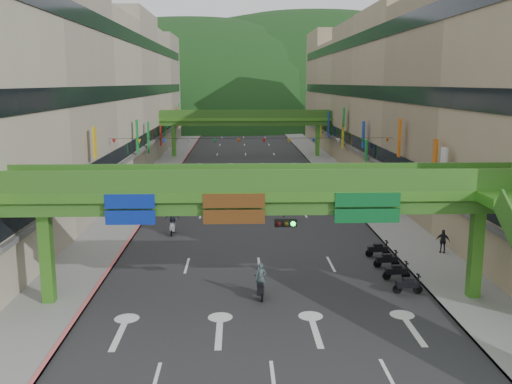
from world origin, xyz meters
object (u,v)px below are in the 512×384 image
Objects in this scene: car_silver at (186,180)px; car_yellow at (284,173)px; overpass_near at (283,206)px; scooter_rider_mid at (239,182)px; scooter_rider_near at (261,282)px; pedestrian_red at (368,193)px.

car_silver is 11.94m from car_yellow.
overpass_near is 13.30× the size of scooter_rider_mid.
scooter_rider_mid is 0.47× the size of car_yellow.
scooter_rider_near is 29.28m from scooter_rider_mid.
car_yellow is 2.66× the size of pedestrian_red.
scooter_rider_mid is at bearing -123.84° from car_yellow.
overpass_near is 6.38× the size of car_silver.
car_yellow is at bearing 23.88° from car_silver.
car_silver is at bearing 146.32° from pedestrian_red.
car_yellow is at bearing 85.17° from overpass_near.
scooter_rider_mid reaches higher than car_yellow.
pedestrian_red is (6.92, -13.29, 0.08)m from car_yellow.
car_silver is 20.30m from pedestrian_red.
car_yellow is (3.27, 38.68, -4.44)m from overpass_near.
scooter_rider_near is at bearing -87.95° from scooter_rider_mid.
overpass_near reaches higher than scooter_rider_near.
scooter_rider_mid is at bearing 92.05° from scooter_rider_near.
scooter_rider_mid reaches higher than pedestrian_red.
scooter_rider_near is at bearing 133.13° from overpass_near.
scooter_rider_near is 37.80m from car_yellow.
overpass_near is 35.73m from car_silver.
scooter_rider_mid is at bearing -31.86° from car_silver.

